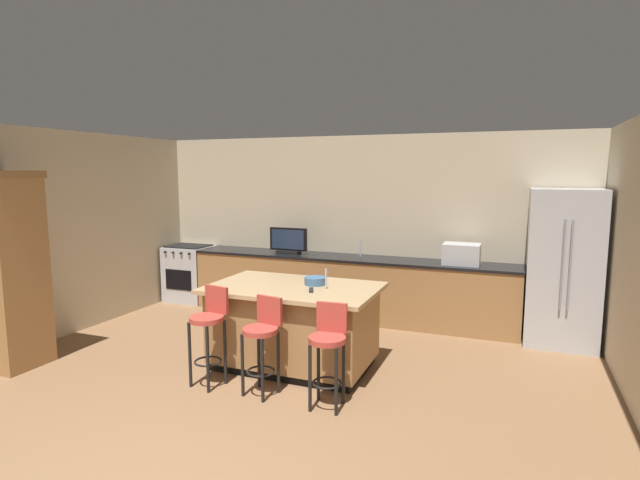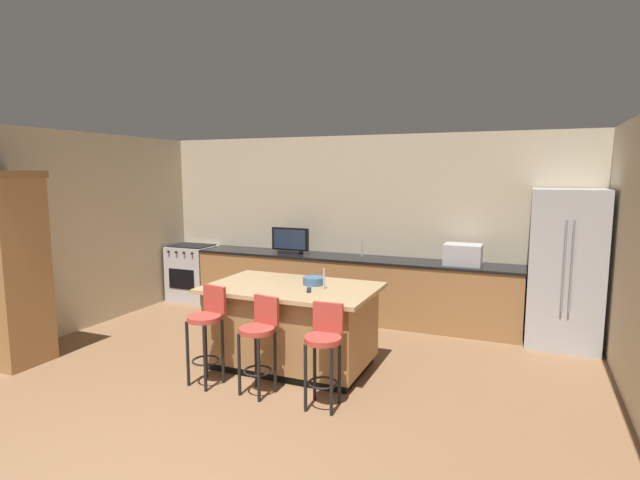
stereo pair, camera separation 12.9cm
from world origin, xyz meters
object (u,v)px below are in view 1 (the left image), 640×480
(bar_stool_center, at_px, (262,337))
(refrigerator, at_px, (563,267))
(bar_stool_left, at_px, (209,327))
(kitchen_island, at_px, (294,325))
(fruit_bowl, at_px, (315,281))
(tv_remote, at_px, (311,290))
(bar_stool_right, at_px, (328,347))
(tv_monitor, at_px, (288,242))
(cabinet_tower, at_px, (7,266))
(microwave, at_px, (462,254))
(range_oven, at_px, (190,273))

(bar_stool_center, bearing_deg, refrigerator, 54.41)
(bar_stool_center, bearing_deg, bar_stool_left, -168.17)
(kitchen_island, bearing_deg, fruit_bowl, 37.20)
(kitchen_island, distance_m, tv_remote, 0.55)
(bar_stool_right, bearing_deg, tv_monitor, 117.94)
(bar_stool_left, bearing_deg, bar_stool_right, 10.40)
(bar_stool_center, height_order, bar_stool_right, bar_stool_right)
(tv_monitor, relative_size, fruit_bowl, 2.54)
(bar_stool_left, bearing_deg, cabinet_tower, -160.26)
(cabinet_tower, height_order, microwave, cabinet_tower)
(tv_monitor, height_order, bar_stool_right, tv_monitor)
(bar_stool_center, relative_size, tv_remote, 5.56)
(range_oven, relative_size, microwave, 1.95)
(tv_remote, bearing_deg, range_oven, 123.65)
(cabinet_tower, xyz_separation_m, bar_stool_center, (2.94, 0.38, -0.56))
(refrigerator, xyz_separation_m, range_oven, (-5.63, 0.07, -0.51))
(range_oven, bearing_deg, cabinet_tower, -91.92)
(bar_stool_left, xyz_separation_m, fruit_bowl, (0.78, 0.90, 0.35))
(tv_remote, bearing_deg, tv_monitor, 98.92)
(microwave, xyz_separation_m, bar_stool_right, (-0.88, -2.75, -0.49))
(microwave, distance_m, bar_stool_left, 3.52)
(tv_monitor, relative_size, bar_stool_left, 0.60)
(bar_stool_center, bearing_deg, fruit_bowl, 88.96)
(bar_stool_center, xyz_separation_m, bar_stool_right, (0.69, -0.02, 0.00))
(cabinet_tower, distance_m, fruit_bowl, 3.38)
(kitchen_island, bearing_deg, refrigerator, 34.35)
(kitchen_island, height_order, bar_stool_center, bar_stool_center)
(range_oven, relative_size, bar_stool_right, 0.98)
(tv_monitor, bearing_deg, bar_stool_center, -69.96)
(microwave, height_order, bar_stool_right, microwave)
(microwave, xyz_separation_m, tv_remote, (-1.30, -2.13, -0.14))
(refrigerator, bearing_deg, fruit_bowl, -145.87)
(cabinet_tower, relative_size, microwave, 4.50)
(kitchen_island, relative_size, range_oven, 1.96)
(bar_stool_center, bearing_deg, range_oven, 146.93)
(range_oven, relative_size, cabinet_tower, 0.43)
(microwave, bearing_deg, bar_stool_right, -107.68)
(tv_remote, bearing_deg, bar_stool_right, -77.41)
(tv_monitor, bearing_deg, bar_stool_right, -58.35)
(bar_stool_right, distance_m, tv_remote, 0.83)
(refrigerator, height_order, range_oven, refrigerator)
(range_oven, xyz_separation_m, bar_stool_center, (2.84, -2.73, 0.10))
(cabinet_tower, bearing_deg, fruit_bowl, 22.13)
(bar_stool_left, relative_size, tv_remote, 5.87)
(microwave, height_order, fruit_bowl, microwave)
(kitchen_island, relative_size, tv_remote, 10.82)
(refrigerator, xyz_separation_m, bar_stool_right, (-2.10, -2.67, -0.41))
(range_oven, height_order, bar_stool_center, bar_stool_center)
(tv_remote, bearing_deg, bar_stool_center, -135.19)
(refrigerator, height_order, bar_stool_left, refrigerator)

